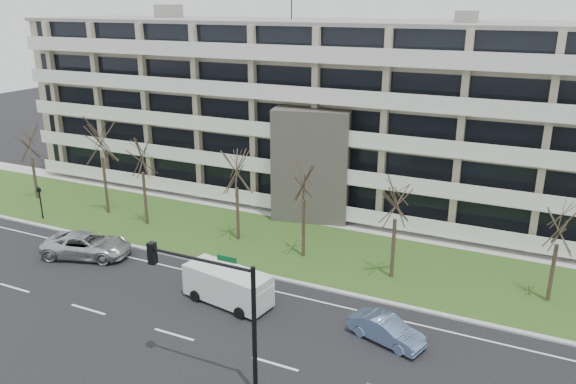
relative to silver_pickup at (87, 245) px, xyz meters
The scene contains 18 objects.
ground 12.49m from the silver_pickup, 25.83° to the right, with size 160.00×160.00×0.00m, color black.
grass_verge 13.56m from the silver_pickup, 34.02° to the left, with size 90.00×10.00×0.06m, color #2D4717.
curb 11.53m from the silver_pickup, 12.91° to the left, with size 90.00×0.35×0.12m, color #B2B2AD.
sidewalk 17.24m from the silver_pickup, 49.37° to the left, with size 90.00×2.00×0.08m, color #B2B2AD.
lane_edge_line 11.30m from the silver_pickup, ahead, with size 90.00×0.12×0.01m, color white.
apartment_building 23.82m from the silver_pickup, 60.60° to the left, with size 60.50×15.10×18.75m.
silver_pickup is the anchor object (origin of this frame).
blue_sedan 21.59m from the silver_pickup, ahead, with size 1.42×4.08×1.35m, color #7493CA.
white_van 12.22m from the silver_pickup, ahead, with size 5.60×2.85×2.08m.
traffic_signal 17.65m from the silver_pickup, 26.36° to the right, with size 5.65×0.38×6.53m.
pedestrian_signal 9.27m from the silver_pickup, 156.06° to the left, with size 0.29×0.24×2.78m.
tree_0 15.43m from the silver_pickup, 150.76° to the left, with size 3.40×3.40×6.80m.
tree_1 10.26m from the silver_pickup, 122.92° to the left, with size 4.27×4.27×8.55m.
tree_2 8.25m from the silver_pickup, 90.27° to the left, with size 3.85×3.85×7.70m.
tree_3 11.65m from the silver_pickup, 41.00° to the left, with size 3.64×3.64×7.28m.
tree_4 15.74m from the silver_pickup, 24.98° to the left, with size 3.71×3.71×7.42m.
tree_5 21.28m from the silver_pickup, 16.44° to the left, with size 3.57×3.57×7.14m.
tree_6 30.16m from the silver_pickup, 13.39° to the left, with size 3.23×3.23×6.46m.
Camera 1 is at (16.46, -20.71, 16.76)m, focal length 35.00 mm.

